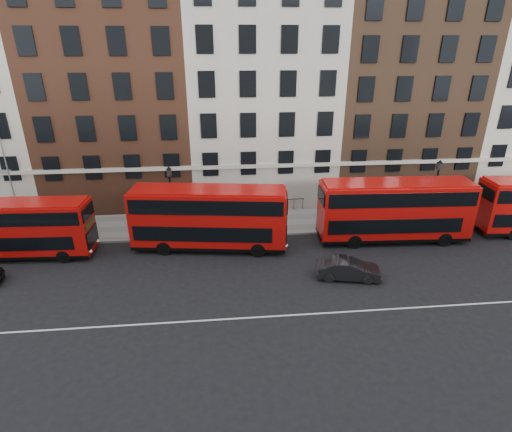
{
  "coord_description": "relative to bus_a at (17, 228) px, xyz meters",
  "views": [
    {
      "loc": [
        -4.13,
        -19.71,
        13.79
      ],
      "look_at": [
        -1.73,
        5.0,
        3.0
      ],
      "focal_mm": 28.0,
      "sensor_mm": 36.0,
      "label": 1
    }
  ],
  "objects": [
    {
      "name": "ground",
      "position": [
        17.97,
        -6.37,
        -2.2
      ],
      "size": [
        120.0,
        120.0,
        0.0
      ],
      "primitive_type": "plane",
      "color": "black",
      "rests_on": "ground"
    },
    {
      "name": "pavement",
      "position": [
        17.97,
        4.13,
        -2.13
      ],
      "size": [
        80.0,
        5.0,
        0.15
      ],
      "primitive_type": "cube",
      "color": "gray",
      "rests_on": "ground"
    },
    {
      "name": "kerb",
      "position": [
        17.97,
        1.63,
        -2.12
      ],
      "size": [
        80.0,
        0.3,
        0.16
      ],
      "primitive_type": "cube",
      "color": "gray",
      "rests_on": "ground"
    },
    {
      "name": "road_centre_line",
      "position": [
        17.97,
        -8.37,
        -2.2
      ],
      "size": [
        70.0,
        0.12,
        0.01
      ],
      "primitive_type": "cube",
      "color": "white",
      "rests_on": "ground"
    },
    {
      "name": "building_terrace",
      "position": [
        17.67,
        11.51,
        8.04
      ],
      "size": [
        64.0,
        11.95,
        22.0
      ],
      "color": "beige",
      "rests_on": "ground"
    },
    {
      "name": "bus_a",
      "position": [
        0.0,
        0.0,
        0.0
      ],
      "size": [
        9.87,
        2.82,
        4.1
      ],
      "rotation": [
        0.0,
        0.0,
        -0.05
      ],
      "color": "red",
      "rests_on": "ground"
    },
    {
      "name": "bus_b",
      "position": [
        12.99,
        0.0,
        0.26
      ],
      "size": [
        11.18,
        4.09,
        4.6
      ],
      "rotation": [
        0.0,
        0.0,
        -0.14
      ],
      "color": "red",
      "rests_on": "ground"
    },
    {
      "name": "bus_c",
      "position": [
        26.63,
        0.0,
        0.3
      ],
      "size": [
        11.2,
        3.17,
        4.66
      ],
      "rotation": [
        0.0,
        0.0,
        -0.04
      ],
      "color": "red",
      "rests_on": "ground"
    },
    {
      "name": "car_front",
      "position": [
        21.76,
        -4.97,
        -1.54
      ],
      "size": [
        4.22,
        2.15,
        1.32
      ],
      "primitive_type": "imported",
      "rotation": [
        0.0,
        0.0,
        1.38
      ],
      "color": "black",
      "rests_on": "ground"
    },
    {
      "name": "lamp_post_left",
      "position": [
        10.18,
        2.7,
        0.88
      ],
      "size": [
        0.44,
        0.44,
        5.33
      ],
      "color": "black",
      "rests_on": "pavement"
    },
    {
      "name": "lamp_post_right",
      "position": [
        31.01,
        2.47,
        0.88
      ],
      "size": [
        0.44,
        0.44,
        5.33
      ],
      "color": "black",
      "rests_on": "pavement"
    },
    {
      "name": "iron_railings",
      "position": [
        17.97,
        6.33,
        -1.55
      ],
      "size": [
        6.6,
        0.06,
        1.0
      ],
      "primitive_type": null,
      "color": "black",
      "rests_on": "pavement"
    }
  ]
}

